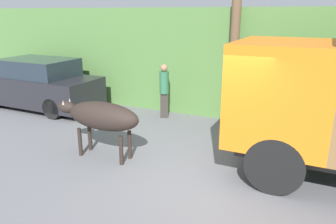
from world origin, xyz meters
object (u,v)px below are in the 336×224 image
parked_suv (38,84)px  pedestrian_on_hill (164,88)px  brown_cow (101,116)px  utility_pole (237,4)px

parked_suv → pedestrian_on_hill: bearing=10.5°
brown_cow → pedestrian_on_hill: (-0.02, 3.24, -0.02)m
parked_suv → brown_cow: bearing=-28.7°
brown_cow → utility_pole: 4.82m
pedestrian_on_hill → utility_pole: 3.22m
brown_cow → utility_pole: (2.00, 3.64, 2.45)m
utility_pole → brown_cow: bearing=-118.8°
parked_suv → pedestrian_on_hill: size_ratio=2.61×
pedestrian_on_hill → utility_pole: utility_pole is taller
parked_suv → utility_pole: (6.43, 1.25, 2.61)m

